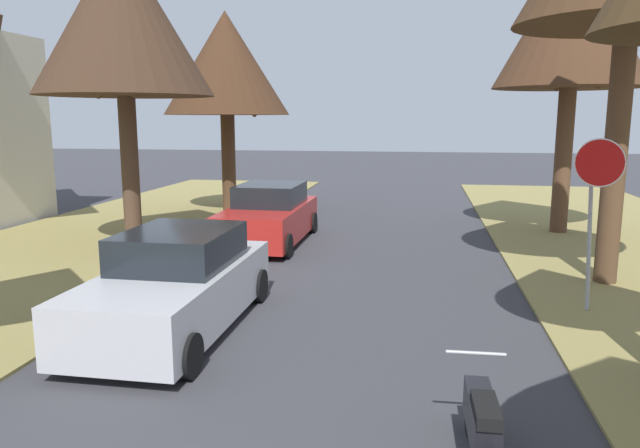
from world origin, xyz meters
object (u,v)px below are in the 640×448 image
object	(u,v)px
street_tree_left_mid_b	(122,18)
parked_sedan_red	(269,216)
street_tree_left_far	(226,65)
parked_sedan_silver	(177,285)
street_tree_right_far	(573,17)
parked_motorcycle	(481,428)
stop_sign_far	(597,187)

from	to	relation	value
street_tree_left_mid_b	parked_sedan_red	bearing A→B (deg)	21.24
street_tree_left_far	parked_sedan_silver	distance (m)	12.76
street_tree_left_far	parked_sedan_silver	size ratio (longest dim) A/B	1.55
street_tree_left_far	parked_sedan_silver	bearing A→B (deg)	-75.73
street_tree_right_far	street_tree_left_far	xyz separation A→B (m)	(-10.70, 2.17, -0.92)
street_tree_left_mid_b	street_tree_left_far	distance (m)	6.23
street_tree_right_far	parked_sedan_red	xyz separation A→B (m)	(-7.97, -2.74, -5.31)
street_tree_left_far	parked_motorcycle	world-z (taller)	street_tree_left_far
stop_sign_far	street_tree_left_mid_b	world-z (taller)	street_tree_left_mid_b
street_tree_right_far	street_tree_left_mid_b	bearing A→B (deg)	-160.35
street_tree_left_far	parked_motorcycle	distance (m)	17.21
street_tree_right_far	parked_motorcycle	world-z (taller)	street_tree_right_far
street_tree_left_far	parked_sedan_silver	world-z (taller)	street_tree_left_far
stop_sign_far	street_tree_left_mid_b	distance (m)	11.28
parked_motorcycle	street_tree_right_far	bearing A→B (deg)	75.10
stop_sign_far	street_tree_left_far	bearing A→B (deg)	134.70
street_tree_left_mid_b	parked_motorcycle	bearing A→B (deg)	-47.90
street_tree_right_far	street_tree_left_far	world-z (taller)	street_tree_right_far
parked_motorcycle	street_tree_left_mid_b	bearing A→B (deg)	132.10
street_tree_left_mid_b	stop_sign_far	bearing A→B (deg)	-19.10
street_tree_left_far	parked_motorcycle	bearing A→B (deg)	-63.81
street_tree_left_mid_b	parked_sedan_silver	distance (m)	8.14
street_tree_left_mid_b	parked_sedan_red	world-z (taller)	street_tree_left_mid_b
street_tree_left_mid_b	parked_sedan_silver	xyz separation A→B (m)	(3.49, -5.43, -4.96)
stop_sign_far	parked_sedan_red	xyz separation A→B (m)	(-6.86, 4.77, -1.45)
street_tree_right_far	parked_sedan_red	size ratio (longest dim) A/B	1.81
stop_sign_far	parked_sedan_red	world-z (taller)	stop_sign_far
stop_sign_far	parked_motorcycle	xyz separation A→B (m)	(-2.27, -5.19, -1.69)
stop_sign_far	parked_sedan_silver	distance (m)	7.06
parked_sedan_silver	street_tree_right_far	bearing A→B (deg)	50.65
street_tree_right_far	street_tree_left_far	bearing A→B (deg)	168.55
street_tree_left_mid_b	parked_sedan_red	xyz separation A→B (m)	(3.26, 1.27, -4.96)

